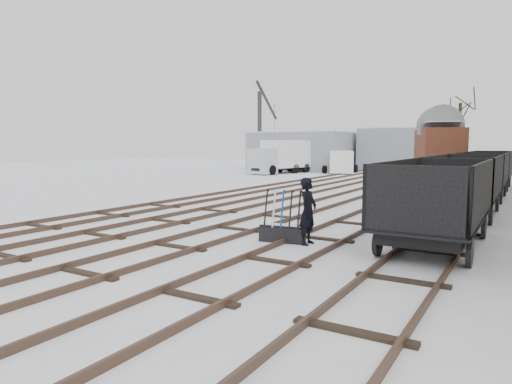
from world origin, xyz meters
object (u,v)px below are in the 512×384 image
box_van_wagon (439,148)px  panel_van (340,161)px  worker (308,211)px  lorry (281,156)px  crane (261,147)px  freight_wagon_a (436,214)px  ground_frame (282,232)px

box_van_wagon → panel_van: bearing=126.7°
worker → panel_van: bearing=18.7°
box_van_wagon → panel_van: size_ratio=1.19×
lorry → panel_van: lorry is taller
crane → worker: bearing=-63.1°
lorry → crane: size_ratio=0.76×
freight_wagon_a → panel_van: size_ratio=1.08×
box_van_wagon → panel_van: (-9.99, 6.85, -1.39)m
box_van_wagon → panel_van: 12.19m
box_van_wagon → lorry: (-14.70, 3.40, -0.89)m
ground_frame → panel_van: panel_van is taller
lorry → panel_van: 5.86m
freight_wagon_a → lorry: lorry is taller
ground_frame → crane: bearing=112.3°
box_van_wagon → lorry: box_van_wagon is taller
ground_frame → lorry: bearing=108.9°
worker → freight_wagon_a: (3.13, 1.53, -0.04)m
panel_van → crane: bearing=151.5°
freight_wagon_a → box_van_wagon: box_van_wagon is taller
freight_wagon_a → panel_van: freight_wagon_a is taller
freight_wagon_a → panel_van: bearing=115.1°
panel_van → ground_frame: bearing=-95.8°
ground_frame → worker: (0.75, 0.10, 0.66)m
crane → panel_van: bearing=-10.6°
ground_frame → lorry: (-14.39, 27.06, 1.34)m
ground_frame → freight_wagon_a: size_ratio=0.26×
lorry → crane: 6.45m
ground_frame → crane: size_ratio=0.16×
ground_frame → panel_van: size_ratio=0.28×
freight_wagon_a → lorry: bearing=125.7°
box_van_wagon → ground_frame: bearing=-109.7°
worker → crane: bearing=32.2°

